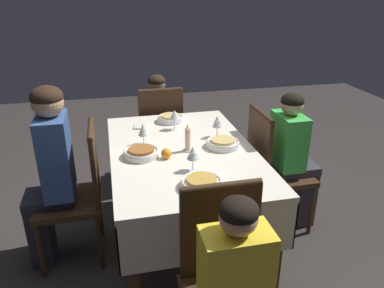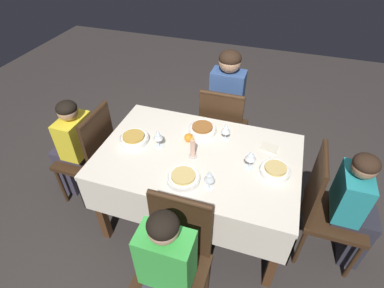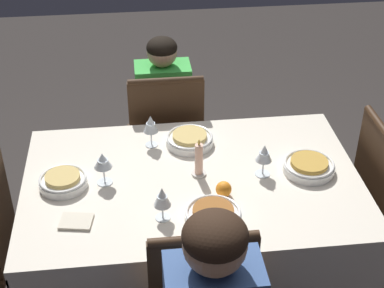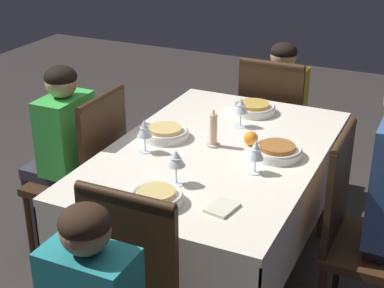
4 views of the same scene
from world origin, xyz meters
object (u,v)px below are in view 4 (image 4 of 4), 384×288
object	(u,v)px
person_child_yellow	(283,110)
bowl_east	(254,108)
wine_glass_north	(145,129)
chair_south	(361,230)
chair_north	(87,172)
napkin_red_folded	(222,208)
dining_table	(216,168)
wine_glass_south	(256,151)
person_child_green	(59,154)
wine_glass_east	(240,106)
bowl_west	(157,197)
wine_glass_west	(176,159)
orange_fruit	(251,138)
chair_east	(274,125)
bowl_south	(277,151)
candle_centerpiece	(213,132)
bowl_north	(166,133)

from	to	relation	value
person_child_yellow	bowl_east	xyz separation A→B (m)	(-0.61, -0.01, 0.23)
wine_glass_north	chair_south	bearing A→B (deg)	-82.38
wine_glass_north	chair_north	bearing A→B (deg)	77.08
bowl_east	napkin_red_folded	size ratio (longest dim) A/B	1.62
dining_table	napkin_red_folded	world-z (taller)	napkin_red_folded
wine_glass_south	person_child_green	bearing A→B (deg)	85.89
wine_glass_east	bowl_west	distance (m)	0.87
dining_table	wine_glass_west	size ratio (longest dim) A/B	9.65
person_child_green	bowl_east	distance (m)	1.06
wine_glass_east	dining_table	bearing A→B (deg)	-179.42
wine_glass_north	orange_fruit	size ratio (longest dim) A/B	2.40
bowl_west	wine_glass_south	bearing A→B (deg)	-32.26
chair_south	person_child_green	size ratio (longest dim) A/B	0.89
person_child_yellow	napkin_red_folded	xyz separation A→B (m)	(-1.62, -0.24, 0.21)
chair_east	bowl_south	distance (m)	0.99
chair_north	bowl_west	size ratio (longest dim) A/B	4.63
candle_centerpiece	napkin_red_folded	world-z (taller)	candle_centerpiece
dining_table	chair_east	distance (m)	0.97
chair_south	bowl_south	bearing A→B (deg)	79.27
wine_glass_north	orange_fruit	world-z (taller)	wine_glass_north
bowl_south	bowl_east	distance (m)	0.55
person_child_green	chair_east	bearing A→B (deg)	140.14
chair_north	orange_fruit	bearing A→B (deg)	102.54
bowl_east	wine_glass_west	distance (m)	0.90
chair_south	candle_centerpiece	size ratio (longest dim) A/B	5.22
bowl_north	wine_glass_east	distance (m)	0.41
chair_east	napkin_red_folded	xyz separation A→B (m)	(-1.45, -0.24, 0.24)
chair_south	chair_north	distance (m)	1.40
person_child_yellow	napkin_red_folded	size ratio (longest dim) A/B	7.17
wine_glass_west	chair_south	bearing A→B (deg)	-64.02
dining_table	bowl_north	size ratio (longest dim) A/B	6.54
wine_glass_west	bowl_north	bearing A→B (deg)	32.75
chair_south	candle_centerpiece	bearing A→B (deg)	85.19
bowl_south	bowl_west	world-z (taller)	same
chair_east	candle_centerpiece	xyz separation A→B (m)	(-0.93, 0.02, 0.31)
person_child_green	bowl_east	world-z (taller)	person_child_green
chair_north	candle_centerpiece	xyz separation A→B (m)	(0.10, -0.67, 0.31)
chair_north	wine_glass_west	distance (m)	0.82
wine_glass_north	bowl_west	xyz separation A→B (m)	(-0.39, -0.27, -0.09)
candle_centerpiece	dining_table	bearing A→B (deg)	-137.36
dining_table	chair_north	xyz separation A→B (m)	(-0.07, 0.70, -0.14)
chair_north	wine_glass_east	world-z (taller)	chair_north
wine_glass_south	person_child_yellow	bearing A→B (deg)	11.19
person_child_green	wine_glass_west	distance (m)	0.94
bowl_north	wine_glass_north	xyz separation A→B (m)	(-0.18, 0.01, 0.09)
person_child_yellow	wine_glass_north	world-z (taller)	person_child_yellow
wine_glass_north	candle_centerpiece	size ratio (longest dim) A/B	0.88
orange_fruit	napkin_red_folded	world-z (taller)	orange_fruit
bowl_east	bowl_west	distance (m)	1.07
dining_table	bowl_west	world-z (taller)	bowl_west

